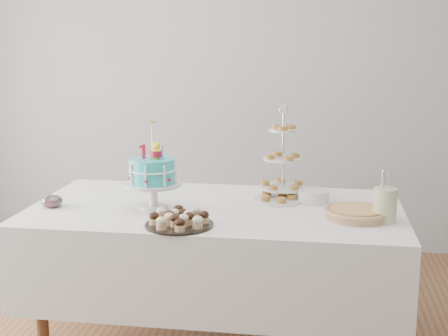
% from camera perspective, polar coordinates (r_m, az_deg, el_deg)
% --- Properties ---
extents(walls, '(5.04, 4.04, 2.70)m').
position_cam_1_polar(walls, '(2.86, -1.78, 6.18)').
color(walls, '#A7AAAC').
rests_on(walls, floor).
extents(table, '(1.92, 1.02, 0.77)m').
position_cam_1_polar(table, '(3.32, -0.74, -7.33)').
color(table, silver).
rests_on(table, floor).
extents(birthday_cake, '(0.29, 0.29, 0.45)m').
position_cam_1_polar(birthday_cake, '(3.21, -6.49, -1.60)').
color(birthday_cake, silver).
rests_on(birthday_cake, table).
extents(cupcake_tray, '(0.32, 0.32, 0.07)m').
position_cam_1_polar(cupcake_tray, '(2.92, -4.13, -4.63)').
color(cupcake_tray, black).
rests_on(cupcake_tray, table).
extents(pie, '(0.32, 0.32, 0.05)m').
position_cam_1_polar(pie, '(3.10, 12.09, -4.00)').
color(pie, tan).
rests_on(pie, table).
extents(tiered_stand, '(0.26, 0.26, 0.51)m').
position_cam_1_polar(tiered_stand, '(3.42, 5.40, 0.79)').
color(tiered_stand, silver).
rests_on(tiered_stand, table).
extents(plate_stack, '(0.17, 0.17, 0.07)m').
position_cam_1_polar(plate_stack, '(3.37, 8.17, -2.56)').
color(plate_stack, silver).
rests_on(plate_stack, table).
extents(pastry_plate, '(0.26, 0.26, 0.04)m').
position_cam_1_polar(pastry_plate, '(3.36, 4.91, -2.77)').
color(pastry_plate, silver).
rests_on(pastry_plate, table).
extents(jam_bowl_a, '(0.10, 0.10, 0.06)m').
position_cam_1_polar(jam_bowl_a, '(3.37, -15.36, -2.93)').
color(jam_bowl_a, silver).
rests_on(jam_bowl_a, table).
extents(jam_bowl_b, '(0.11, 0.11, 0.07)m').
position_cam_1_polar(jam_bowl_b, '(3.35, -15.48, -2.96)').
color(jam_bowl_b, silver).
rests_on(jam_bowl_b, table).
extents(utensil_pitcher, '(0.11, 0.11, 0.25)m').
position_cam_1_polar(utensil_pitcher, '(3.06, 14.50, -3.18)').
color(utensil_pitcher, beige).
rests_on(utensil_pitcher, table).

